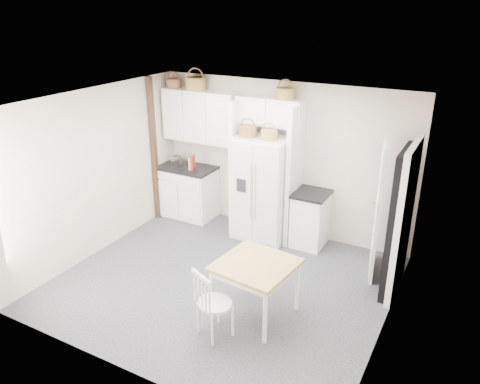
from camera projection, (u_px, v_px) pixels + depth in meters
The scene contains 27 objects.
floor at pixel (223, 282), 6.74m from camera, with size 4.50×4.50×0.00m, color #26252C.
ceiling at pixel (220, 103), 5.76m from camera, with size 4.50×4.50×0.00m, color white.
wall_back at pixel (282, 159), 7.88m from camera, with size 4.50×4.50×0.00m, color #BCB0A4.
wall_left at pixel (97, 173), 7.25m from camera, with size 4.00×4.00×0.00m, color #BCB0A4.
wall_right at pixel (394, 237), 5.26m from camera, with size 4.00×4.00×0.00m, color #BCB0A4.
refrigerator at pixel (263, 188), 7.79m from camera, with size 0.91×0.73×1.76m, color silver.
base_cab_left at pixel (188, 192), 8.72m from camera, with size 1.00×0.63×0.93m, color white.
base_cab_right at pixel (310, 220), 7.67m from camera, with size 0.50×0.60×0.88m, color white.
dining_table at pixel (255, 289), 5.93m from camera, with size 0.90×0.90×0.75m, color #AC8A3C.
windsor_chair at pixel (215, 303), 5.54m from camera, with size 0.43×0.39×0.89m, color white.
counter_left at pixel (187, 168), 8.54m from camera, with size 1.04×0.67×0.04m, color black.
counter_right at pixel (312, 194), 7.49m from camera, with size 0.54×0.64×0.04m, color black.
toaster at pixel (178, 161), 8.56m from camera, with size 0.25×0.15×0.18m, color silver.
cookbook_red at pixel (193, 163), 8.34m from camera, with size 0.04×0.17×0.25m, color maroon.
cookbook_cream at pixel (192, 163), 8.35m from camera, with size 0.03×0.15×0.22m, color beige.
basket_upper_a at pixel (174, 83), 8.22m from camera, with size 0.28×0.28×0.16m, color brown.
basket_upper_b at pixel (196, 84), 8.00m from camera, with size 0.36×0.36×0.21m, color olive.
basket_bridge_b at pixel (285, 93), 7.28m from camera, with size 0.30×0.30×0.17m, color olive.
basket_fridge_a at pixel (248, 132), 7.46m from camera, with size 0.30×0.30×0.16m, color brown.
basket_fridge_b at pixel (269, 135), 7.29m from camera, with size 0.27×0.27×0.15m, color olive.
upper_cabinet at pixel (200, 116), 8.18m from camera, with size 1.40×0.34×0.90m, color white.
bridge_cabinet at pixel (271, 111), 7.50m from camera, with size 1.12×0.34×0.45m, color white.
fridge_panel_left at pixel (239, 166), 7.99m from camera, with size 0.08×0.60×2.30m, color white.
fridge_panel_right at pixel (294, 176), 7.54m from camera, with size 0.08×0.60×2.30m, color white.
trim_post at pixel (154, 151), 8.32m from camera, with size 0.09×0.09×2.60m, color black.
doorway_void at pixel (400, 223), 6.22m from camera, with size 0.18×0.85×2.05m, color black.
door_slab at pixel (378, 209), 6.65m from camera, with size 0.80×0.04×2.05m, color white.
Camera 1 is at (2.96, -4.94, 3.75)m, focal length 35.00 mm.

